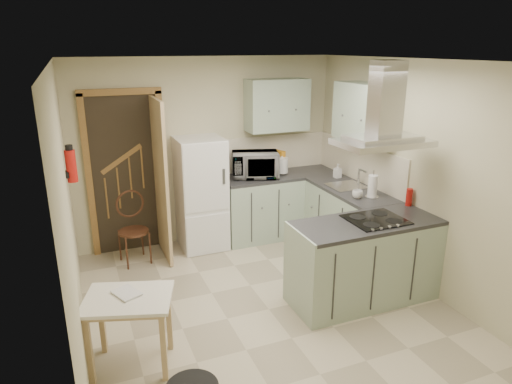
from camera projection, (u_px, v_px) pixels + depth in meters
name	position (u px, v px, depth m)	size (l,w,h in m)	color
floor	(269.00, 309.00, 4.77)	(4.20, 4.20, 0.00)	#C0B395
ceiling	(271.00, 61.00, 4.00)	(4.20, 4.20, 0.00)	silver
back_wall	(208.00, 151.00, 6.23)	(3.60, 3.60, 0.00)	#BFB994
left_wall	(69.00, 222.00, 3.74)	(4.20, 4.20, 0.00)	#BFB994
right_wall	(419.00, 177.00, 5.03)	(4.20, 4.20, 0.00)	#BFB994
doorway	(127.00, 174.00, 5.87)	(1.10, 0.12, 2.10)	brown
fridge	(201.00, 194.00, 6.05)	(0.60, 0.60, 1.50)	white
counter_back	(261.00, 207.00, 6.45)	(1.08, 0.60, 0.90)	#9EB2A0
counter_right	(337.00, 215.00, 6.16)	(0.60, 1.95, 0.90)	#9EB2A0
splashback	(272.00, 153.00, 6.60)	(1.68, 0.02, 0.50)	beige
wall_cabinet_back	(277.00, 105.00, 6.23)	(0.85, 0.35, 0.70)	#9EB2A0
wall_cabinet_right	(365.00, 113.00, 5.53)	(0.35, 0.90, 0.70)	#9EB2A0
peninsula	(364.00, 261.00, 4.84)	(1.55, 0.65, 0.90)	#9EB2A0
hob	(376.00, 219.00, 4.73)	(0.58, 0.50, 0.01)	black
extractor_hood	(382.00, 142.00, 4.48)	(0.90, 0.55, 0.10)	silver
sink	(346.00, 186.00, 5.86)	(0.45, 0.40, 0.01)	silver
fire_extinguisher	(71.00, 166.00, 4.47)	(0.10, 0.10, 0.32)	#B2140F
drop_leaf_table	(131.00, 332.00, 3.84)	(0.71, 0.53, 0.66)	tan
bentwood_chair	(134.00, 232.00, 5.68)	(0.37, 0.37, 0.83)	#461F17
microwave	(255.00, 165.00, 6.24)	(0.62, 0.42, 0.34)	black
kettle	(282.00, 165.00, 6.39)	(0.17, 0.17, 0.25)	silver
cereal_box	(278.00, 161.00, 6.49)	(0.08, 0.21, 0.31)	orange
soap_bottle	(338.00, 171.00, 6.22)	(0.09, 0.09, 0.19)	#BAB7C4
paper_towel	(373.00, 186.00, 5.40)	(0.11, 0.11, 0.28)	silver
cup	(357.00, 194.00, 5.39)	(0.12, 0.12, 0.10)	silver
red_bottle	(409.00, 197.00, 5.13)	(0.07, 0.07, 0.20)	#B5150F
book	(117.00, 292.00, 3.71)	(0.17, 0.23, 0.10)	maroon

